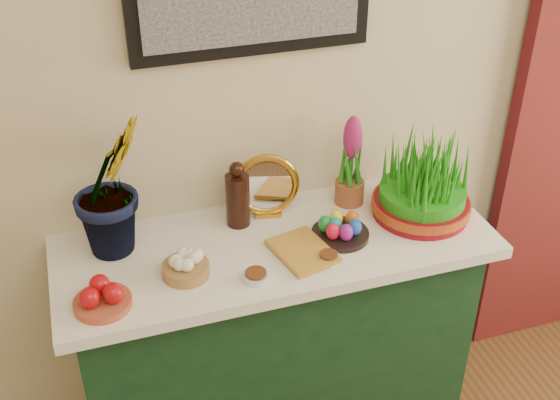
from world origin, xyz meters
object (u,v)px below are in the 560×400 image
object	(u,v)px
sideboard	(276,345)
mirror	(266,186)
hyacinth_green	(108,165)
wheatgrass_sabzeh	(423,184)
book	(281,259)

from	to	relation	value
sideboard	mirror	bearing A→B (deg)	82.94
mirror	hyacinth_green	bearing A→B (deg)	-175.44
hyacinth_green	wheatgrass_sabzeh	bearing A→B (deg)	-37.46
sideboard	mirror	xyz separation A→B (m)	(0.02, 0.15, 0.57)
book	mirror	bearing A→B (deg)	69.50
mirror	wheatgrass_sabzeh	xyz separation A→B (m)	(0.49, -0.16, 0.01)
sideboard	wheatgrass_sabzeh	xyz separation A→B (m)	(0.51, -0.01, 0.58)
wheatgrass_sabzeh	sideboard	bearing A→B (deg)	178.91
hyacinth_green	mirror	distance (m)	0.53
sideboard	hyacinth_green	size ratio (longest dim) A/B	2.20
sideboard	book	world-z (taller)	book
mirror	book	distance (m)	0.29
sideboard	mirror	size ratio (longest dim) A/B	5.75
mirror	wheatgrass_sabzeh	world-z (taller)	wheatgrass_sabzeh
mirror	wheatgrass_sabzeh	size ratio (longest dim) A/B	0.69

